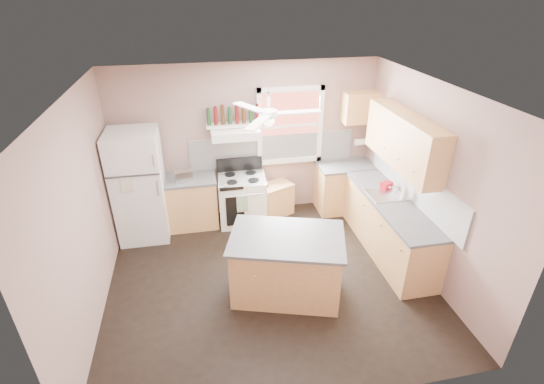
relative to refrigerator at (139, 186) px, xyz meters
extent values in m
plane|color=black|center=(1.82, -1.52, -0.91)|extent=(4.50, 4.50, 0.00)
plane|color=white|center=(1.82, -1.52, 1.79)|extent=(4.50, 4.50, 0.00)
cube|color=gray|center=(1.82, 0.50, 0.44)|extent=(4.50, 0.05, 2.70)
cube|color=gray|center=(4.10, -1.52, 0.44)|extent=(0.05, 4.00, 2.70)
cube|color=gray|center=(-0.45, -1.52, 0.44)|extent=(0.05, 4.00, 2.70)
cube|color=white|center=(2.27, 0.46, 0.26)|extent=(2.90, 0.03, 0.55)
cube|color=white|center=(4.06, -1.22, 0.26)|extent=(0.03, 2.60, 0.55)
cube|color=brown|center=(2.57, 0.46, 0.69)|extent=(1.00, 0.02, 1.20)
cube|color=white|center=(2.57, 0.43, 0.69)|extent=(1.16, 0.07, 1.36)
cube|color=white|center=(0.00, 0.00, 0.00)|extent=(0.78, 0.76, 1.83)
cube|color=tan|center=(0.76, 0.18, -0.48)|extent=(0.90, 0.60, 0.86)
cube|color=#505052|center=(0.76, 0.18, -0.03)|extent=(0.92, 0.62, 0.04)
cube|color=silver|center=(0.71, 0.09, 0.08)|extent=(0.30, 0.19, 0.18)
cube|color=white|center=(1.66, 0.10, -0.48)|extent=(0.84, 0.70, 0.86)
cube|color=white|center=(1.59, 0.23, 0.71)|extent=(0.78, 0.50, 0.14)
cube|color=white|center=(1.59, 0.35, 0.81)|extent=(0.90, 0.26, 0.03)
cube|color=tan|center=(2.28, 0.23, -0.62)|extent=(0.69, 0.59, 0.58)
cube|color=tan|center=(3.57, 0.18, -0.48)|extent=(1.00, 0.60, 0.86)
cube|color=tan|center=(3.77, -1.22, -0.48)|extent=(0.60, 2.20, 0.86)
cube|color=#505052|center=(3.57, 0.18, -0.03)|extent=(1.02, 0.62, 0.04)
cube|color=#505052|center=(3.76, -1.22, -0.03)|extent=(0.62, 2.22, 0.04)
cube|color=silver|center=(3.76, -1.02, -0.02)|extent=(0.55, 0.45, 0.03)
cylinder|color=silver|center=(3.92, -1.02, 0.06)|extent=(0.03, 0.03, 0.14)
cube|color=tan|center=(3.90, -1.02, 0.87)|extent=(0.33, 1.80, 0.76)
cube|color=tan|center=(3.77, 0.31, 0.99)|extent=(0.60, 0.33, 0.52)
cylinder|color=white|center=(3.89, 0.34, 0.34)|extent=(0.26, 0.12, 0.12)
cube|color=tan|center=(2.00, -1.82, -0.48)|extent=(1.59, 1.25, 0.86)
cube|color=#505052|center=(2.00, -1.82, -0.03)|extent=(1.69, 1.36, 0.04)
cylinder|color=white|center=(1.82, -1.52, 1.54)|extent=(0.20, 0.20, 0.08)
imported|color=silver|center=(3.94, -1.22, 0.11)|extent=(0.14, 0.14, 0.25)
cube|color=#AB0E18|center=(3.86, -0.80, 0.04)|extent=(0.21, 0.18, 0.10)
cylinder|color=#143819|center=(1.19, 0.35, 0.96)|extent=(0.06, 0.06, 0.27)
cylinder|color=#590F0F|center=(1.31, 0.35, 0.97)|extent=(0.06, 0.06, 0.29)
cylinder|color=#3F230F|center=(1.42, 0.35, 0.98)|extent=(0.06, 0.06, 0.31)
cylinder|color=#143819|center=(1.54, 0.35, 0.96)|extent=(0.06, 0.06, 0.27)
cylinder|color=#590F0F|center=(1.65, 0.35, 0.97)|extent=(0.06, 0.06, 0.29)
cylinder|color=#3F230F|center=(1.76, 0.35, 0.98)|extent=(0.06, 0.06, 0.31)
cylinder|color=#143819|center=(1.88, 0.35, 0.96)|extent=(0.06, 0.06, 0.27)
cylinder|color=#590F0F|center=(1.99, 0.35, 0.97)|extent=(0.06, 0.06, 0.29)
camera|label=1|loc=(0.99, -5.89, 2.89)|focal=26.00mm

